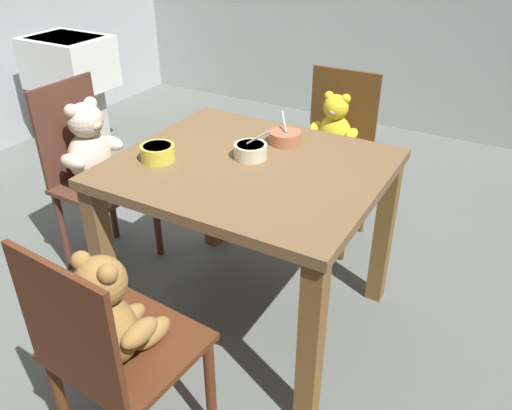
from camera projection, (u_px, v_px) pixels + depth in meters
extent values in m
cube|color=slate|center=(251.00, 315.00, 2.35)|extent=(5.20, 5.20, 0.04)
cube|color=brown|center=(250.00, 168.00, 1.98)|extent=(1.00, 0.87, 0.04)
cube|color=brown|center=(104.00, 264.00, 2.07)|extent=(0.07, 0.07, 0.71)
cube|color=brown|center=(311.00, 347.00, 1.68)|extent=(0.07, 0.07, 0.71)
cube|color=brown|center=(212.00, 185.00, 2.65)|extent=(0.07, 0.07, 0.71)
cube|color=brown|center=(383.00, 233.00, 2.26)|extent=(0.07, 0.07, 0.71)
cube|color=brown|center=(328.00, 164.00, 2.66)|extent=(0.39, 0.37, 0.02)
cube|color=brown|center=(344.00, 112.00, 2.68)|extent=(0.36, 0.02, 0.44)
cylinder|color=brown|center=(285.00, 207.00, 2.73)|extent=(0.04, 0.04, 0.43)
cylinder|color=brown|center=(344.00, 223.00, 2.59)|extent=(0.04, 0.04, 0.43)
cylinder|color=brown|center=(308.00, 184.00, 2.96)|extent=(0.04, 0.04, 0.43)
cylinder|color=brown|center=(364.00, 197.00, 2.82)|extent=(0.04, 0.04, 0.43)
cube|color=tan|center=(328.00, 159.00, 2.65)|extent=(0.36, 0.34, 0.04)
ellipsoid|color=yellow|center=(334.00, 134.00, 2.64)|extent=(0.17, 0.15, 0.20)
ellipsoid|color=beige|center=(331.00, 139.00, 2.60)|extent=(0.10, 0.05, 0.12)
sphere|color=yellow|center=(336.00, 107.00, 2.55)|extent=(0.13, 0.13, 0.13)
ellipsoid|color=beige|center=(333.00, 112.00, 2.53)|extent=(0.05, 0.04, 0.04)
sphere|color=yellow|center=(329.00, 96.00, 2.56)|extent=(0.05, 0.05, 0.05)
sphere|color=yellow|center=(346.00, 99.00, 2.52)|extent=(0.05, 0.05, 0.05)
ellipsoid|color=yellow|center=(316.00, 127.00, 2.65)|extent=(0.06, 0.11, 0.06)
ellipsoid|color=yellow|center=(352.00, 134.00, 2.57)|extent=(0.06, 0.11, 0.06)
ellipsoid|color=yellow|center=(317.00, 152.00, 2.61)|extent=(0.06, 0.13, 0.06)
ellipsoid|color=yellow|center=(335.00, 156.00, 2.57)|extent=(0.06, 0.13, 0.06)
cube|color=#582B16|center=(129.00, 347.00, 1.57)|extent=(0.44, 0.41, 0.02)
cube|color=#582B16|center=(67.00, 329.00, 1.33)|extent=(0.38, 0.05, 0.41)
cylinder|color=#582B16|center=(210.00, 388.00, 1.71)|extent=(0.04, 0.04, 0.43)
cylinder|color=#582B16|center=(135.00, 345.00, 1.88)|extent=(0.04, 0.04, 0.43)
cylinder|color=#582B16|center=(62.00, 406.00, 1.65)|extent=(0.04, 0.04, 0.43)
ellipsoid|color=#A0733A|center=(106.00, 330.00, 1.46)|extent=(0.21, 0.18, 0.22)
ellipsoid|color=beige|center=(121.00, 322.00, 1.50)|extent=(0.11, 0.07, 0.13)
sphere|color=#A0733A|center=(100.00, 282.00, 1.38)|extent=(0.14, 0.14, 0.14)
ellipsoid|color=beige|center=(115.00, 275.00, 1.42)|extent=(0.06, 0.05, 0.04)
sphere|color=#A0733A|center=(108.00, 274.00, 1.32)|extent=(0.06, 0.06, 0.06)
sphere|color=#A0733A|center=(81.00, 261.00, 1.37)|extent=(0.06, 0.06, 0.06)
ellipsoid|color=#A0733A|center=(140.00, 333.00, 1.41)|extent=(0.07, 0.13, 0.06)
ellipsoid|color=#A0733A|center=(86.00, 303.00, 1.51)|extent=(0.07, 0.13, 0.06)
ellipsoid|color=#A0733A|center=(152.00, 333.00, 1.55)|extent=(0.08, 0.15, 0.07)
ellipsoid|color=#A0733A|center=(127.00, 319.00, 1.61)|extent=(0.08, 0.15, 0.07)
cube|color=#543023|center=(104.00, 185.00, 2.46)|extent=(0.38, 0.40, 0.02)
cube|color=#543023|center=(69.00, 130.00, 2.42)|extent=(0.03, 0.36, 0.47)
cylinder|color=#543023|center=(110.00, 251.00, 2.38)|extent=(0.04, 0.04, 0.43)
cylinder|color=#543023|center=(157.00, 219.00, 2.63)|extent=(0.04, 0.04, 0.43)
cylinder|color=#543023|center=(63.00, 232.00, 2.52)|extent=(0.04, 0.04, 0.43)
cylinder|color=#543023|center=(111.00, 203.00, 2.77)|extent=(0.04, 0.04, 0.43)
ellipsoid|color=beige|center=(90.00, 157.00, 2.42)|extent=(0.19, 0.22, 0.25)
ellipsoid|color=#D1C28B|center=(99.00, 162.00, 2.40)|extent=(0.07, 0.12, 0.15)
sphere|color=beige|center=(85.00, 120.00, 2.33)|extent=(0.16, 0.16, 0.16)
ellipsoid|color=#D1C28B|center=(95.00, 125.00, 2.31)|extent=(0.06, 0.07, 0.05)
sphere|color=beige|center=(71.00, 111.00, 2.26)|extent=(0.06, 0.06, 0.06)
sphere|color=beige|center=(90.00, 103.00, 2.34)|extent=(0.06, 0.06, 0.06)
ellipsoid|color=beige|center=(73.00, 162.00, 2.31)|extent=(0.14, 0.07, 0.07)
ellipsoid|color=beige|center=(112.00, 143.00, 2.48)|extent=(0.14, 0.07, 0.07)
ellipsoid|color=beige|center=(103.00, 185.00, 2.37)|extent=(0.16, 0.08, 0.07)
ellipsoid|color=beige|center=(121.00, 175.00, 2.45)|extent=(0.16, 0.08, 0.07)
cylinder|color=beige|center=(251.00, 151.00, 2.00)|extent=(0.13, 0.13, 0.06)
cylinder|color=beige|center=(251.00, 156.00, 2.01)|extent=(0.07, 0.07, 0.01)
cylinder|color=#D2AE88|center=(250.00, 145.00, 1.99)|extent=(0.11, 0.11, 0.01)
cylinder|color=#BCBCC1|center=(258.00, 138.00, 1.96)|extent=(0.09, 0.03, 0.07)
ellipsoid|color=#BCBCC1|center=(248.00, 146.00, 1.99)|extent=(0.04, 0.03, 0.01)
cylinder|color=yellow|center=(158.00, 153.00, 1.98)|extent=(0.13, 0.13, 0.06)
cylinder|color=yellow|center=(158.00, 159.00, 1.99)|extent=(0.07, 0.07, 0.01)
cylinder|color=beige|center=(157.00, 147.00, 1.97)|extent=(0.11, 0.11, 0.01)
cylinder|color=#B16B47|center=(285.00, 137.00, 2.12)|extent=(0.13, 0.13, 0.05)
cylinder|color=#B16B47|center=(285.00, 142.00, 2.13)|extent=(0.07, 0.07, 0.01)
cylinder|color=beige|center=(285.00, 132.00, 2.11)|extent=(0.11, 0.11, 0.01)
cylinder|color=#BCBCC1|center=(284.00, 122.00, 2.12)|extent=(0.06, 0.08, 0.07)
ellipsoid|color=#BCBCC1|center=(286.00, 134.00, 2.10)|extent=(0.04, 0.04, 0.01)
cube|color=#B7B2A8|center=(79.00, 117.00, 3.84)|extent=(0.33, 0.26, 0.46)
cube|color=white|center=(69.00, 62.00, 3.64)|extent=(0.56, 0.43, 0.35)
cube|color=#38383D|center=(65.00, 43.00, 3.57)|extent=(0.45, 0.35, 0.08)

